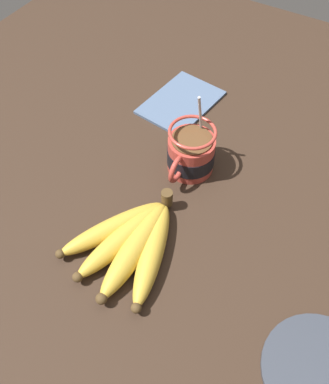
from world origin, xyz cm
name	(u,v)px	position (x,y,z in cm)	size (l,w,h in cm)	color
table	(184,205)	(0.00, 0.00, 1.31)	(139.44, 139.44, 2.63)	#332319
coffee_mug	(191,154)	(-7.20, -2.86, 6.52)	(12.90, 8.71, 15.73)	#B23D33
banana_bunch	(131,243)	(13.01, -2.69, 4.47)	(22.10, 18.39, 4.31)	#4C381E
napkin	(181,102)	(-22.31, -13.20, 2.93)	(18.63, 14.12, 0.60)	slate
small_plate	(321,372)	(16.20, 30.04, 2.93)	(16.30, 16.30, 0.60)	#333842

